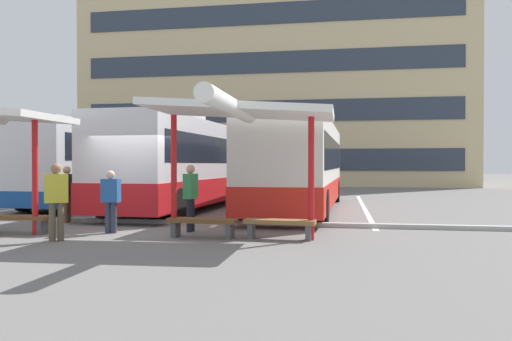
{
  "coord_description": "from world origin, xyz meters",
  "views": [
    {
      "loc": [
        5.64,
        -12.87,
        1.71
      ],
      "look_at": [
        2.97,
        2.83,
        1.51
      ],
      "focal_mm": 35.11,
      "sensor_mm": 36.0,
      "label": 1
    }
  ],
  "objects_px": {
    "waiting_passenger_1": "(56,196)",
    "waiting_passenger_2": "(67,190)",
    "waiting_passenger_3": "(191,193)",
    "coach_bus_0": "(112,163)",
    "bench_1": "(16,220)",
    "bench_2": "(202,223)",
    "waiting_passenger_0": "(111,198)",
    "waiting_shelter_1": "(239,113)",
    "bench_3": "(280,225)",
    "coach_bus_1": "(190,165)",
    "coach_bus_2": "(300,167)"
  },
  "relations": [
    {
      "from": "coach_bus_0",
      "to": "coach_bus_1",
      "type": "relative_size",
      "value": 0.98
    },
    {
      "from": "bench_2",
      "to": "bench_3",
      "type": "bearing_deg",
      "value": 2.17
    },
    {
      "from": "waiting_passenger_0",
      "to": "waiting_passenger_1",
      "type": "height_order",
      "value": "waiting_passenger_1"
    },
    {
      "from": "bench_3",
      "to": "waiting_passenger_1",
      "type": "relative_size",
      "value": 0.96
    },
    {
      "from": "coach_bus_0",
      "to": "waiting_shelter_1",
      "type": "xyz_separation_m",
      "value": [
        7.65,
        -9.59,
        1.13
      ]
    },
    {
      "from": "bench_3",
      "to": "waiting_passenger_1",
      "type": "height_order",
      "value": "waiting_passenger_1"
    },
    {
      "from": "coach_bus_1",
      "to": "waiting_passenger_2",
      "type": "relative_size",
      "value": 7.45
    },
    {
      "from": "bench_1",
      "to": "waiting_passenger_3",
      "type": "bearing_deg",
      "value": 14.19
    },
    {
      "from": "coach_bus_0",
      "to": "bench_2",
      "type": "distance_m",
      "value": 11.67
    },
    {
      "from": "waiting_passenger_0",
      "to": "waiting_passenger_1",
      "type": "distance_m",
      "value": 1.55
    },
    {
      "from": "coach_bus_0",
      "to": "waiting_passenger_2",
      "type": "xyz_separation_m",
      "value": [
        2.07,
        -7.25,
        -0.79
      ]
    },
    {
      "from": "waiting_shelter_1",
      "to": "waiting_passenger_3",
      "type": "bearing_deg",
      "value": 142.15
    },
    {
      "from": "bench_3",
      "to": "waiting_shelter_1",
      "type": "bearing_deg",
      "value": -164.22
    },
    {
      "from": "coach_bus_1",
      "to": "waiting_shelter_1",
      "type": "relative_size",
      "value": 2.81
    },
    {
      "from": "coach_bus_1",
      "to": "bench_2",
      "type": "bearing_deg",
      "value": -70.9
    },
    {
      "from": "waiting_passenger_3",
      "to": "coach_bus_0",
      "type": "bearing_deg",
      "value": 126.17
    },
    {
      "from": "waiting_shelter_1",
      "to": "waiting_passenger_3",
      "type": "distance_m",
      "value": 2.66
    },
    {
      "from": "bench_1",
      "to": "waiting_shelter_1",
      "type": "relative_size",
      "value": 0.39
    },
    {
      "from": "waiting_passenger_1",
      "to": "waiting_passenger_2",
      "type": "height_order",
      "value": "waiting_passenger_1"
    },
    {
      "from": "waiting_passenger_1",
      "to": "waiting_passenger_3",
      "type": "height_order",
      "value": "waiting_passenger_1"
    },
    {
      "from": "coach_bus_0",
      "to": "coach_bus_2",
      "type": "height_order",
      "value": "coach_bus_0"
    },
    {
      "from": "waiting_shelter_1",
      "to": "bench_2",
      "type": "distance_m",
      "value": 2.7
    },
    {
      "from": "coach_bus_0",
      "to": "bench_3",
      "type": "xyz_separation_m",
      "value": [
        8.55,
        -9.34,
        -1.41
      ]
    },
    {
      "from": "bench_1",
      "to": "bench_2",
      "type": "xyz_separation_m",
      "value": [
        4.73,
        0.08,
        -0.0
      ]
    },
    {
      "from": "coach_bus_0",
      "to": "coach_bus_1",
      "type": "bearing_deg",
      "value": -22.65
    },
    {
      "from": "waiting_passenger_0",
      "to": "waiting_passenger_3",
      "type": "distance_m",
      "value": 1.97
    },
    {
      "from": "waiting_passenger_0",
      "to": "waiting_passenger_1",
      "type": "xyz_separation_m",
      "value": [
        -0.6,
        -1.42,
        0.13
      ]
    },
    {
      "from": "coach_bus_0",
      "to": "waiting_passenger_0",
      "type": "relative_size",
      "value": 7.75
    },
    {
      "from": "coach_bus_2",
      "to": "bench_3",
      "type": "height_order",
      "value": "coach_bus_2"
    },
    {
      "from": "bench_2",
      "to": "waiting_passenger_3",
      "type": "xyz_separation_m",
      "value": [
        -0.58,
        0.97,
        0.65
      ]
    },
    {
      "from": "coach_bus_2",
      "to": "bench_2",
      "type": "xyz_separation_m",
      "value": [
        -1.66,
        -7.44,
        -1.28
      ]
    },
    {
      "from": "bench_1",
      "to": "waiting_passenger_0",
      "type": "relative_size",
      "value": 1.11
    },
    {
      "from": "bench_1",
      "to": "bench_3",
      "type": "relative_size",
      "value": 1.04
    },
    {
      "from": "waiting_passenger_1",
      "to": "waiting_passenger_3",
      "type": "relative_size",
      "value": 1.02
    },
    {
      "from": "waiting_shelter_1",
      "to": "bench_3",
      "type": "relative_size",
      "value": 2.64
    },
    {
      "from": "waiting_passenger_2",
      "to": "waiting_passenger_1",
      "type": "bearing_deg",
      "value": -63.11
    },
    {
      "from": "coach_bus_0",
      "to": "waiting_passenger_2",
      "type": "distance_m",
      "value": 7.59
    },
    {
      "from": "bench_1",
      "to": "bench_3",
      "type": "xyz_separation_m",
      "value": [
        6.53,
        0.15,
        -0.0
      ]
    },
    {
      "from": "coach_bus_2",
      "to": "waiting_passenger_3",
      "type": "relative_size",
      "value": 6.99
    },
    {
      "from": "coach_bus_2",
      "to": "waiting_passenger_3",
      "type": "distance_m",
      "value": 6.88
    },
    {
      "from": "coach_bus_1",
      "to": "waiting_passenger_2",
      "type": "bearing_deg",
      "value": -109.92
    },
    {
      "from": "bench_1",
      "to": "bench_3",
      "type": "distance_m",
      "value": 6.53
    },
    {
      "from": "bench_2",
      "to": "waiting_passenger_0",
      "type": "relative_size",
      "value": 1.07
    },
    {
      "from": "waiting_passenger_1",
      "to": "waiting_passenger_0",
      "type": "bearing_deg",
      "value": 67.11
    },
    {
      "from": "waiting_passenger_1",
      "to": "waiting_passenger_3",
      "type": "bearing_deg",
      "value": 38.96
    },
    {
      "from": "coach_bus_2",
      "to": "bench_3",
      "type": "bearing_deg",
      "value": -88.9
    },
    {
      "from": "coach_bus_2",
      "to": "bench_2",
      "type": "bearing_deg",
      "value": -102.57
    },
    {
      "from": "bench_1",
      "to": "bench_3",
      "type": "height_order",
      "value": "same"
    },
    {
      "from": "coach_bus_1",
      "to": "waiting_shelter_1",
      "type": "xyz_separation_m",
      "value": [
        3.57,
        -7.89,
        1.21
      ]
    },
    {
      "from": "bench_1",
      "to": "bench_2",
      "type": "bearing_deg",
      "value": 1.02
    }
  ]
}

